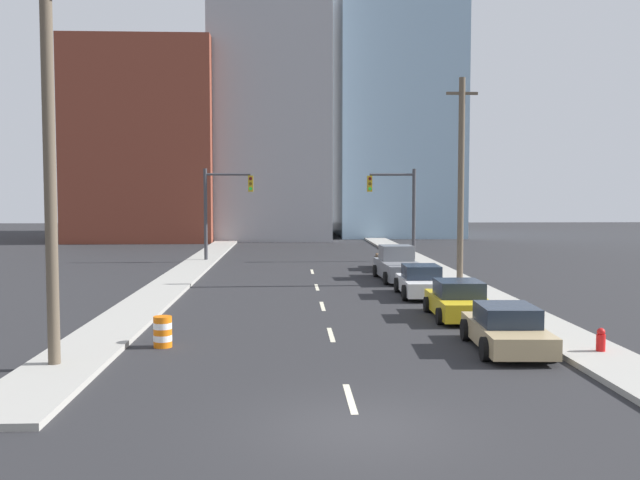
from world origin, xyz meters
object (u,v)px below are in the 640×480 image
object	(u,v)px
utility_pole_left_near	(49,159)
sedan_white	(421,282)
traffic_barrel	(163,332)
fire_hydrant	(601,343)
sedan_yellow	(459,301)
traffic_signal_left	(219,203)
sedan_brown	(394,259)
utility_pole_right_mid	(461,179)
pickup_truck_gray	(398,266)
sedan_tan	(507,329)
traffic_signal_right	(401,203)

from	to	relation	value
utility_pole_left_near	sedan_white	world-z (taller)	utility_pole_left_near
traffic_barrel	fire_hydrant	size ratio (longest dim) A/B	1.14
utility_pole_left_near	sedan_yellow	bearing A→B (deg)	30.25
fire_hydrant	traffic_signal_left	bearing A→B (deg)	115.33
sedan_white	sedan_brown	bearing A→B (deg)	89.22
traffic_signal_left	utility_pole_right_mid	xyz separation A→B (m)	(13.58, -12.77, 1.35)
pickup_truck_gray	sedan_tan	bearing A→B (deg)	-90.02
traffic_signal_right	traffic_barrel	distance (m)	29.79
traffic_barrel	pickup_truck_gray	bearing A→B (deg)	59.33
utility_pole_right_mid	sedan_yellow	size ratio (longest dim) A/B	2.40
traffic_signal_right	pickup_truck_gray	world-z (taller)	traffic_signal_right
traffic_signal_left	traffic_signal_right	world-z (taller)	same
utility_pole_left_near	traffic_barrel	distance (m)	6.27
sedan_white	pickup_truck_gray	bearing A→B (deg)	92.24
sedan_tan	utility_pole_right_mid	bearing A→B (deg)	84.41
utility_pole_right_mid	fire_hydrant	size ratio (longest dim) A/B	12.61
utility_pole_right_mid	sedan_tan	bearing A→B (deg)	-98.51
traffic_signal_right	pickup_truck_gray	size ratio (longest dim) A/B	1.13
traffic_signal_right	sedan_yellow	world-z (taller)	traffic_signal_right
utility_pole_left_near	sedan_brown	xyz separation A→B (m)	(12.71, 24.65, -4.95)
traffic_signal_right	sedan_tan	xyz separation A→B (m)	(-1.25, -28.08, -3.42)
utility_pole_right_mid	sedan_yellow	xyz separation A→B (m)	(-2.40, -9.76, -4.76)
utility_pole_right_mid	fire_hydrant	distance (m)	17.02
sedan_yellow	pickup_truck_gray	bearing A→B (deg)	93.57
utility_pole_right_mid	sedan_yellow	world-z (taller)	utility_pole_right_mid
traffic_signal_right	sedan_yellow	distance (m)	22.84
traffic_barrel	sedan_brown	size ratio (longest dim) A/B	0.21
utility_pole_right_mid	sedan_yellow	bearing A→B (deg)	-103.83
pickup_truck_gray	traffic_signal_right	bearing A→B (deg)	78.47
sedan_yellow	traffic_barrel	bearing A→B (deg)	-154.17
traffic_signal_left	pickup_truck_gray	size ratio (longest dim) A/B	1.13
traffic_barrel	fire_hydrant	world-z (taller)	traffic_barrel
sedan_brown	sedan_yellow	bearing A→B (deg)	-88.65
fire_hydrant	sedan_white	world-z (taller)	sedan_white
sedan_white	pickup_truck_gray	world-z (taller)	pickup_truck_gray
traffic_signal_left	sedan_yellow	xyz separation A→B (m)	(11.18, -22.54, -3.41)
traffic_signal_right	utility_pole_left_near	bearing A→B (deg)	-115.08
sedan_brown	traffic_barrel	bearing A→B (deg)	-113.59
traffic_signal_right	sedan_brown	size ratio (longest dim) A/B	1.44
pickup_truck_gray	traffic_signal_left	bearing A→B (deg)	133.26
utility_pole_right_mid	sedan_brown	distance (m)	9.19
utility_pole_right_mid	traffic_barrel	distance (m)	19.81
utility_pole_left_near	traffic_signal_right	bearing A→B (deg)	64.92
traffic_barrel	fire_hydrant	distance (m)	12.94
pickup_truck_gray	utility_pole_left_near	bearing A→B (deg)	-124.23
fire_hydrant	pickup_truck_gray	bearing A→B (deg)	99.33
traffic_signal_left	sedan_yellow	distance (m)	25.39
traffic_signal_right	traffic_barrel	world-z (taller)	traffic_signal_right
traffic_signal_right	utility_pole_right_mid	world-z (taller)	utility_pole_right_mid
traffic_signal_left	utility_pole_left_near	distance (m)	29.98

